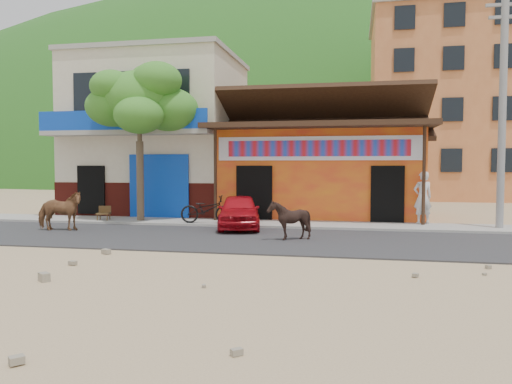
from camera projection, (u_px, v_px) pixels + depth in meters
ground at (214, 254)px, 12.47m from camera, size 120.00×120.00×0.00m
road at (237, 239)px, 14.92m from camera, size 60.00×5.00×0.04m
sidewalk at (260, 224)px, 18.34m from camera, size 60.00×2.00×0.12m
dance_club at (322, 175)px, 21.77m from camera, size 8.00×6.00×3.60m
cafe_building at (160, 138)px, 23.16m from camera, size 7.00×6.00×7.00m
apartment_front at (440, 109)px, 33.86m from camera, size 9.00×9.00×12.00m
hillside at (335, 104)px, 80.34m from camera, size 100.00×40.00×24.00m
tree at (140, 141)px, 18.89m from camera, size 3.00×3.00×6.00m
utility_pole at (503, 108)px, 16.50m from camera, size 0.24×0.24×8.00m
cow_tan at (60, 211)px, 16.59m from camera, size 1.67×1.01×1.32m
cow_dark at (289, 220)px, 14.52m from camera, size 1.26×1.17×1.17m
red_car at (239, 211)px, 17.23m from camera, size 2.10×3.67×1.18m
scooter at (207, 209)px, 17.99m from camera, size 1.98×0.90×1.01m
pedestrian at (423, 197)px, 17.83m from camera, size 0.80×0.65×1.89m
cafe_chair_left at (103, 207)px, 19.04m from camera, size 0.56×0.56×1.00m
cafe_chair_right at (46, 209)px, 19.46m from camera, size 0.44×0.44×0.80m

